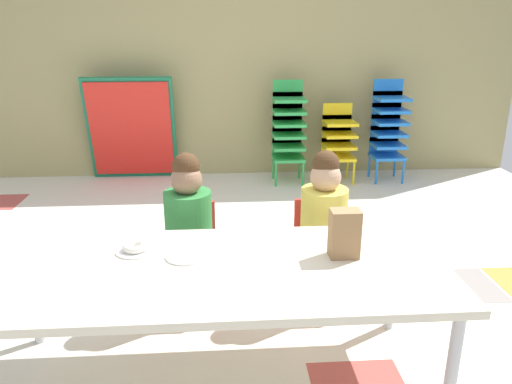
# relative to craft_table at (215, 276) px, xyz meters

# --- Properties ---
(ground_plane) EXTENTS (6.09, 5.31, 0.02)m
(ground_plane) POSITION_rel_craft_table_xyz_m (0.19, 0.77, -0.55)
(ground_plane) COLOR silver
(back_wall) EXTENTS (6.09, 0.10, 2.62)m
(back_wall) POSITION_rel_craft_table_xyz_m (0.19, 3.42, 0.77)
(back_wall) COLOR tan
(back_wall) RESTS_ON ground_plane
(craft_table) EXTENTS (2.01, 0.83, 0.58)m
(craft_table) POSITION_rel_craft_table_xyz_m (0.00, 0.00, 0.00)
(craft_table) COLOR beige
(craft_table) RESTS_ON ground_plane
(seated_child_near_camera) EXTENTS (0.32, 0.31, 0.92)m
(seated_child_near_camera) POSITION_rel_craft_table_xyz_m (-0.15, 0.64, 0.01)
(seated_child_near_camera) COLOR red
(seated_child_near_camera) RESTS_ON ground_plane
(seated_child_middle_seat) EXTENTS (0.32, 0.31, 0.92)m
(seated_child_middle_seat) POSITION_rel_craft_table_xyz_m (0.60, 0.64, 0.01)
(seated_child_middle_seat) COLOR red
(seated_child_middle_seat) RESTS_ON ground_plane
(kid_chair_green_stack) EXTENTS (0.32, 0.30, 1.04)m
(kid_chair_green_stack) POSITION_rel_craft_table_xyz_m (0.72, 3.03, 0.04)
(kid_chair_green_stack) COLOR green
(kid_chair_green_stack) RESTS_ON ground_plane
(kid_chair_yellow_stack) EXTENTS (0.32, 0.30, 0.80)m
(kid_chair_yellow_stack) POSITION_rel_craft_table_xyz_m (1.24, 3.03, -0.08)
(kid_chair_yellow_stack) COLOR yellow
(kid_chair_yellow_stack) RESTS_ON ground_plane
(kid_chair_blue_stack) EXTENTS (0.32, 0.30, 1.04)m
(kid_chair_blue_stack) POSITION_rel_craft_table_xyz_m (1.76, 3.03, 0.04)
(kid_chair_blue_stack) COLOR blue
(kid_chair_blue_stack) RESTS_ON ground_plane
(folded_activity_table) EXTENTS (0.90, 0.29, 1.09)m
(folded_activity_table) POSITION_rel_craft_table_xyz_m (-0.89, 3.22, -0.00)
(folded_activity_table) COLOR #19724C
(folded_activity_table) RESTS_ON ground_plane
(paper_bag_brown) EXTENTS (0.13, 0.09, 0.22)m
(paper_bag_brown) POSITION_rel_craft_table_xyz_m (0.58, 0.07, 0.15)
(paper_bag_brown) COLOR #9E754C
(paper_bag_brown) RESTS_ON craft_table
(paper_plate_near_edge) EXTENTS (0.18, 0.18, 0.01)m
(paper_plate_near_edge) POSITION_rel_craft_table_xyz_m (-0.36, 0.18, 0.05)
(paper_plate_near_edge) COLOR white
(paper_plate_near_edge) RESTS_ON craft_table
(paper_plate_center_table) EXTENTS (0.18, 0.18, 0.01)m
(paper_plate_center_table) POSITION_rel_craft_table_xyz_m (-0.13, 0.10, 0.05)
(paper_plate_center_table) COLOR white
(paper_plate_center_table) RESTS_ON craft_table
(donut_powdered_on_plate) EXTENTS (0.12, 0.12, 0.03)m
(donut_powdered_on_plate) POSITION_rel_craft_table_xyz_m (-0.36, 0.18, 0.07)
(donut_powdered_on_plate) COLOR white
(donut_powdered_on_plate) RESTS_ON craft_table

